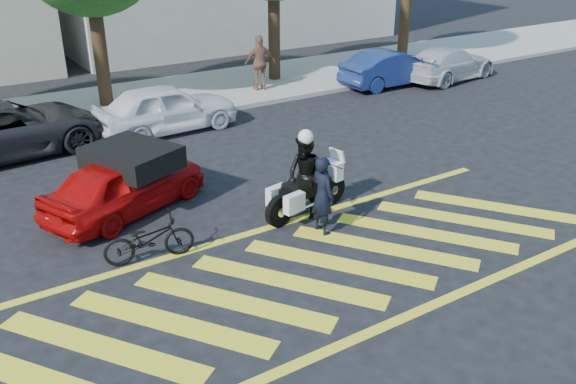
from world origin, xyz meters
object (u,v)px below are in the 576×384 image
red_convertible (125,184)px  parked_mid_right (166,108)px  police_motorcycle (306,191)px  bicycle (149,239)px  officer_moto (305,177)px  parked_far_right (449,64)px  parked_right (392,68)px  parked_mid_left (6,129)px  officer_bike (323,195)px

red_convertible → parked_mid_right: (2.80, 4.53, 0.07)m
police_motorcycle → bicycle: bearing=169.0°
officer_moto → parked_far_right: bearing=109.9°
officer_moto → bicycle: bearing=-100.9°
red_convertible → parked_right: size_ratio=0.93×
officer_moto → parked_mid_left: 8.56m
parked_right → police_motorcycle: bearing=130.0°
red_convertible → parked_right: (11.90, 4.97, 0.03)m
officer_bike → police_motorcycle: (0.15, 0.81, -0.27)m
police_motorcycle → parked_right: (8.77, 7.21, 0.12)m
parked_far_right → officer_moto: bearing=112.8°
red_convertible → parked_right: 12.90m
bicycle → officer_moto: officer_moto is taller
parked_right → parked_mid_left: bearing=90.5°
bicycle → parked_mid_left: 7.30m
parked_mid_right → parked_right: 9.12m
red_convertible → parked_mid_right: bearing=-54.4°
officer_bike → parked_far_right: 13.63m
parked_mid_right → parked_right: (9.11, 0.44, -0.05)m
officer_moto → parked_far_right: size_ratio=0.41×
parked_mid_left → parked_far_right: size_ratio=1.20×
bicycle → parked_mid_right: bearing=-14.4°
police_motorcycle → parked_mid_right: bearing=82.0°
red_convertible → parked_far_right: 15.04m
parked_mid_right → police_motorcycle: bearing=-179.2°
police_motorcycle → parked_far_right: size_ratio=0.52×
bicycle → parked_far_right: size_ratio=0.38×
parked_mid_left → parked_mid_right: size_ratio=1.25×
police_motorcycle → red_convertible: bearing=133.7°
officer_moto → parked_mid_left: bearing=-158.2°
parked_mid_left → parked_far_right: parked_mid_left is taller
officer_bike → parked_far_right: bearing=-58.7°
officer_moto → parked_mid_right: 6.77m
police_motorcycle → officer_moto: officer_moto is taller
officer_moto → parked_mid_right: size_ratio=0.42×
officer_bike → police_motorcycle: 0.87m
bicycle → parked_far_right: (14.70, 6.69, 0.19)m
parked_far_right → parked_right: bearing=70.2°
officer_bike → parked_mid_right: 7.58m
red_convertible → parked_right: bearing=-90.1°
officer_bike → police_motorcycle: size_ratio=0.72×
police_motorcycle → parked_mid_left: bearing=111.9°
parked_right → red_convertible: bearing=113.2°
parked_mid_right → parked_far_right: 11.56m
police_motorcycle → red_convertible: (-3.14, 2.23, 0.09)m
parked_mid_left → parked_right: 13.41m
bicycle → red_convertible: (0.34, 2.23, 0.20)m
red_convertible → officer_moto: bearing=-148.3°
police_motorcycle → parked_mid_right: size_ratio=0.54×
police_motorcycle → officer_bike: bearing=-111.7°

